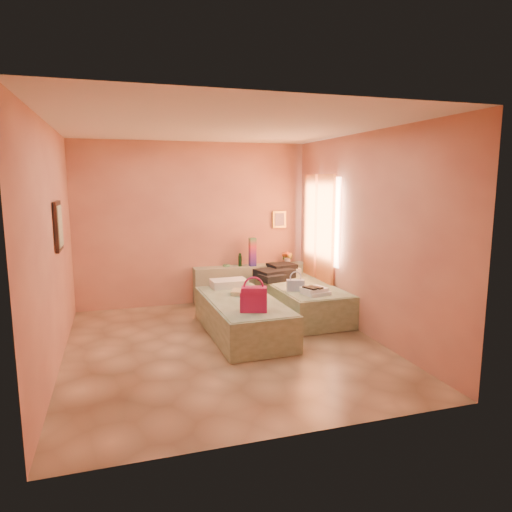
{
  "coord_description": "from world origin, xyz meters",
  "views": [
    {
      "loc": [
        -1.3,
        -5.58,
        2.14
      ],
      "look_at": [
        0.69,
        0.85,
        1.03
      ],
      "focal_mm": 32.0,
      "sensor_mm": 36.0,
      "label": 1
    }
  ],
  "objects_px": {
    "headboard_ledge": "(251,283)",
    "blue_handbag": "(295,285)",
    "bed_left": "(243,317)",
    "flower_vase": "(287,257)",
    "towel_stack": "(316,291)",
    "bed_right": "(300,299)",
    "magenta_handbag": "(254,299)",
    "water_bottle": "(240,260)",
    "green_book": "(272,264)"
  },
  "relations": [
    {
      "from": "bed_right",
      "to": "towel_stack",
      "type": "relative_size",
      "value": 5.71
    },
    {
      "from": "flower_vase",
      "to": "towel_stack",
      "type": "xyz_separation_m",
      "value": [
        -0.21,
        -1.71,
        -0.23
      ]
    },
    {
      "from": "bed_right",
      "to": "water_bottle",
      "type": "bearing_deg",
      "value": 123.77
    },
    {
      "from": "green_book",
      "to": "blue_handbag",
      "type": "relative_size",
      "value": 0.67
    },
    {
      "from": "magenta_handbag",
      "to": "blue_handbag",
      "type": "xyz_separation_m",
      "value": [
        0.92,
        0.86,
        -0.08
      ]
    },
    {
      "from": "bed_left",
      "to": "flower_vase",
      "type": "bearing_deg",
      "value": 50.13
    },
    {
      "from": "blue_handbag",
      "to": "bed_left",
      "type": "bearing_deg",
      "value": -148.16
    },
    {
      "from": "headboard_ledge",
      "to": "magenta_handbag",
      "type": "bearing_deg",
      "value": -105.65
    },
    {
      "from": "green_book",
      "to": "magenta_handbag",
      "type": "bearing_deg",
      "value": -137.28
    },
    {
      "from": "headboard_ledge",
      "to": "towel_stack",
      "type": "height_order",
      "value": "headboard_ledge"
    },
    {
      "from": "flower_vase",
      "to": "blue_handbag",
      "type": "height_order",
      "value": "flower_vase"
    },
    {
      "from": "water_bottle",
      "to": "towel_stack",
      "type": "xyz_separation_m",
      "value": [
        0.69,
        -1.7,
        -0.21
      ]
    },
    {
      "from": "bed_right",
      "to": "magenta_handbag",
      "type": "bearing_deg",
      "value": -135.01
    },
    {
      "from": "towel_stack",
      "to": "flower_vase",
      "type": "bearing_deg",
      "value": 82.95
    },
    {
      "from": "bed_left",
      "to": "flower_vase",
      "type": "relative_size",
      "value": 7.71
    },
    {
      "from": "flower_vase",
      "to": "blue_handbag",
      "type": "xyz_separation_m",
      "value": [
        -0.41,
        -1.41,
        -0.19
      ]
    },
    {
      "from": "bed_right",
      "to": "green_book",
      "type": "height_order",
      "value": "green_book"
    },
    {
      "from": "towel_stack",
      "to": "bed_right",
      "type": "bearing_deg",
      "value": 86.14
    },
    {
      "from": "bed_left",
      "to": "blue_handbag",
      "type": "height_order",
      "value": "blue_handbag"
    },
    {
      "from": "water_bottle",
      "to": "headboard_ledge",
      "type": "bearing_deg",
      "value": 7.6
    },
    {
      "from": "water_bottle",
      "to": "magenta_handbag",
      "type": "distance_m",
      "value": 2.31
    },
    {
      "from": "blue_handbag",
      "to": "headboard_ledge",
      "type": "bearing_deg",
      "value": 116.39
    },
    {
      "from": "blue_handbag",
      "to": "water_bottle",
      "type": "bearing_deg",
      "value": 124.44
    },
    {
      "from": "headboard_ledge",
      "to": "water_bottle",
      "type": "xyz_separation_m",
      "value": [
        -0.21,
        -0.03,
        0.44
      ]
    },
    {
      "from": "flower_vase",
      "to": "magenta_handbag",
      "type": "distance_m",
      "value": 2.64
    },
    {
      "from": "headboard_ledge",
      "to": "flower_vase",
      "type": "relative_size",
      "value": 7.91
    },
    {
      "from": "water_bottle",
      "to": "magenta_handbag",
      "type": "height_order",
      "value": "water_bottle"
    },
    {
      "from": "bed_right",
      "to": "bed_left",
      "type": "bearing_deg",
      "value": -152.33
    },
    {
      "from": "bed_right",
      "to": "blue_handbag",
      "type": "xyz_separation_m",
      "value": [
        -0.25,
        -0.38,
        0.33
      ]
    },
    {
      "from": "flower_vase",
      "to": "blue_handbag",
      "type": "distance_m",
      "value": 1.49
    },
    {
      "from": "green_book",
      "to": "blue_handbag",
      "type": "height_order",
      "value": "green_book"
    },
    {
      "from": "flower_vase",
      "to": "headboard_ledge",
      "type": "bearing_deg",
      "value": 178.36
    },
    {
      "from": "magenta_handbag",
      "to": "blue_handbag",
      "type": "height_order",
      "value": "magenta_handbag"
    },
    {
      "from": "towel_stack",
      "to": "magenta_handbag",
      "type": "bearing_deg",
      "value": -153.31
    },
    {
      "from": "magenta_handbag",
      "to": "blue_handbag",
      "type": "relative_size",
      "value": 1.29
    },
    {
      "from": "bed_left",
      "to": "towel_stack",
      "type": "height_order",
      "value": "towel_stack"
    },
    {
      "from": "headboard_ledge",
      "to": "magenta_handbag",
      "type": "xyz_separation_m",
      "value": [
        -0.64,
        -2.29,
        0.34
      ]
    },
    {
      "from": "bed_right",
      "to": "green_book",
      "type": "relative_size",
      "value": 11.38
    },
    {
      "from": "bed_left",
      "to": "water_bottle",
      "type": "xyz_separation_m",
      "value": [
        0.42,
        1.67,
        0.51
      ]
    },
    {
      "from": "bed_left",
      "to": "towel_stack",
      "type": "bearing_deg",
      "value": -3.39
    },
    {
      "from": "green_book",
      "to": "bed_right",
      "type": "bearing_deg",
      "value": -105.35
    },
    {
      "from": "headboard_ledge",
      "to": "magenta_handbag",
      "type": "height_order",
      "value": "magenta_handbag"
    },
    {
      "from": "towel_stack",
      "to": "blue_handbag",
      "type": "bearing_deg",
      "value": 124.1
    },
    {
      "from": "headboard_ledge",
      "to": "bed_right",
      "type": "relative_size",
      "value": 1.02
    },
    {
      "from": "headboard_ledge",
      "to": "bed_left",
      "type": "height_order",
      "value": "headboard_ledge"
    },
    {
      "from": "bed_right",
      "to": "headboard_ledge",
      "type": "bearing_deg",
      "value": 114.74
    },
    {
      "from": "headboard_ledge",
      "to": "blue_handbag",
      "type": "xyz_separation_m",
      "value": [
        0.28,
        -1.43,
        0.26
      ]
    },
    {
      "from": "headboard_ledge",
      "to": "flower_vase",
      "type": "height_order",
      "value": "flower_vase"
    },
    {
      "from": "headboard_ledge",
      "to": "water_bottle",
      "type": "distance_m",
      "value": 0.48
    },
    {
      "from": "headboard_ledge",
      "to": "flower_vase",
      "type": "xyz_separation_m",
      "value": [
        0.69,
        -0.02,
        0.45
      ]
    }
  ]
}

